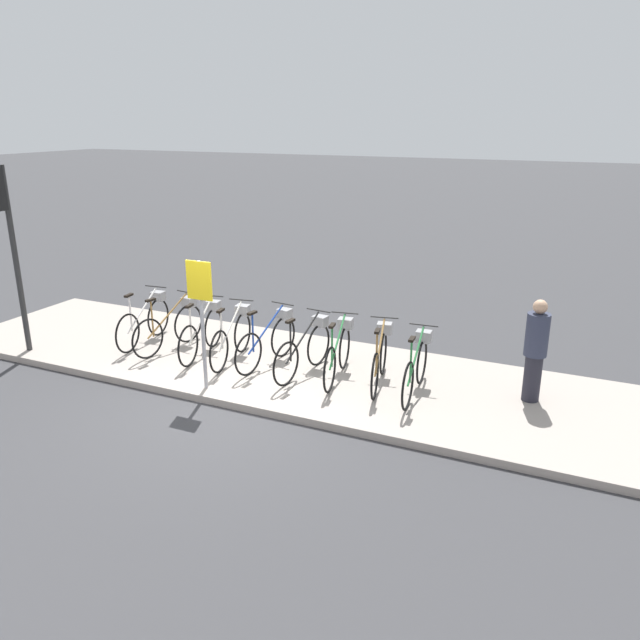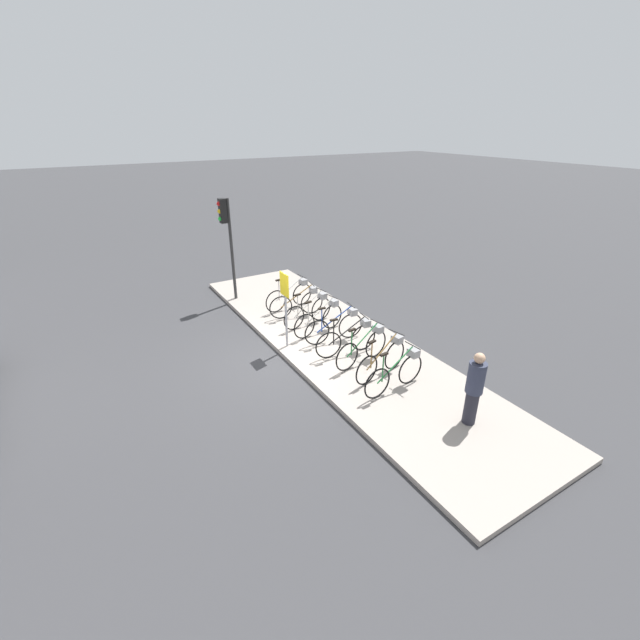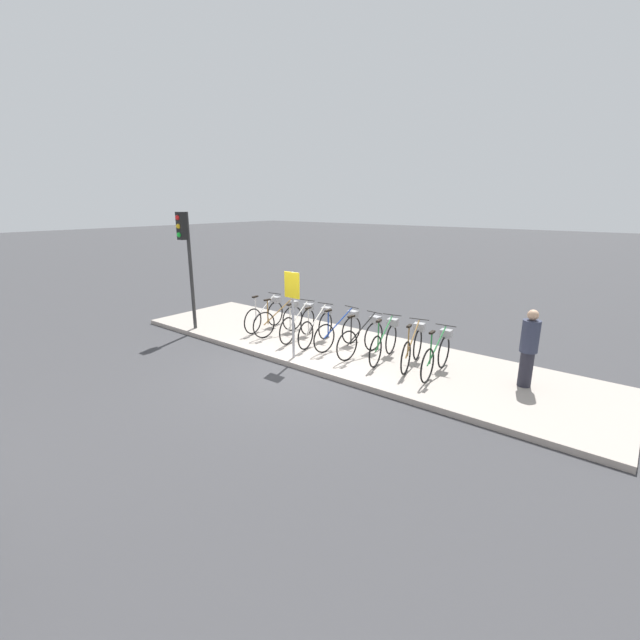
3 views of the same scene
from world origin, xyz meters
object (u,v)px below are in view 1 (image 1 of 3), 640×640
Objects in this scene: parked_bicycle_5 at (306,347)px; parked_bicycle_7 at (380,357)px; parked_bicycle_8 at (417,366)px; pedestrian at (536,349)px; parked_bicycle_6 at (339,351)px; parked_bicycle_4 at (269,339)px; parked_bicycle_0 at (146,319)px; traffic_light at (4,221)px; parked_bicycle_1 at (172,325)px; parked_bicycle_3 at (233,335)px; parked_bicycle_2 at (203,330)px; sign_post at (201,303)px.

parked_bicycle_7 is at bearing 4.76° from parked_bicycle_5.
parked_bicycle_7 is 0.65m from parked_bicycle_8.
parked_bicycle_7 is 1.08× the size of pedestrian.
parked_bicycle_5 is 0.58m from parked_bicycle_6.
parked_bicycle_4 is at bearing 177.93° from parked_bicycle_6.
traffic_light reaches higher than parked_bicycle_0.
parked_bicycle_4 is at bearing 0.21° from parked_bicycle_0.
parked_bicycle_0 is 1.09× the size of pedestrian.
parked_bicycle_1 and parked_bicycle_7 have the same top height.
parked_bicycle_1 and parked_bicycle_3 have the same top height.
parked_bicycle_8 is 1.77m from pedestrian.
parked_bicycle_0 and parked_bicycle_3 have the same top height.
parked_bicycle_3 is at bearing -2.69° from parked_bicycle_0.
parked_bicycle_6 is 1.09× the size of pedestrian.
parked_bicycle_1 is (0.67, -0.08, 0.00)m from parked_bicycle_0.
parked_bicycle_5 is (0.75, -0.11, 0.00)m from parked_bicycle_4.
parked_bicycle_2 is 0.84× the size of sign_post.
parked_bicycle_4 is (0.67, 0.10, 0.00)m from parked_bicycle_3.
sign_post is (1.58, -1.24, 0.95)m from parked_bicycle_1.
parked_bicycle_0 is 2.94m from traffic_light.
parked_bicycle_8 is (1.91, -0.02, 0.00)m from parked_bicycle_5.
parked_bicycle_0 and parked_bicycle_6 have the same top height.
parked_bicycle_2 is at bearing -175.73° from parked_bicycle_4.
parked_bicycle_7 is at bearing 169.11° from parked_bicycle_8.
parked_bicycle_2 is 2.63m from parked_bicycle_6.
parked_bicycle_3 is (0.63, -0.01, 0.00)m from parked_bicycle_2.
sign_post is (-2.46, -1.33, 0.95)m from parked_bicycle_7.
pedestrian reaches higher than parked_bicycle_4.
parked_bicycle_1 is 6.37m from pedestrian.
parked_bicycle_6 is 1.01× the size of parked_bicycle_7.
parked_bicycle_4 is at bearing 4.27° from parked_bicycle_2.
traffic_light is at bearing -166.85° from parked_bicycle_6.
parked_bicycle_2 is 5.67m from pedestrian.
parked_bicycle_1 is 1.00× the size of parked_bicycle_3.
pedestrian is (3.01, 0.41, 0.37)m from parked_bicycle_6.
parked_bicycle_7 and parked_bicycle_8 have the same top height.
parked_bicycle_6 is 0.70m from parked_bicycle_7.
parked_bicycle_3 and parked_bicycle_6 have the same top height.
parked_bicycle_5 is 0.52× the size of traffic_light.
parked_bicycle_5 and parked_bicycle_8 have the same top height.
parked_bicycle_2 is 1.09× the size of pedestrian.
parked_bicycle_5 is at bearing 45.84° from sign_post.
parked_bicycle_1 is at bearing -178.83° from parked_bicycle_7.
parked_bicycle_0 is 1.00× the size of parked_bicycle_5.
parked_bicycle_6 is 0.99× the size of parked_bicycle_8.
traffic_light is (-2.38, -1.30, 1.95)m from parked_bicycle_1.
parked_bicycle_8 is at bearing -0.44° from parked_bicycle_2.
parked_bicycle_0 is 0.52× the size of traffic_light.
sign_post is (2.25, -1.32, 0.95)m from parked_bicycle_0.
sign_post is (-3.10, -1.20, 0.95)m from parked_bicycle_8.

